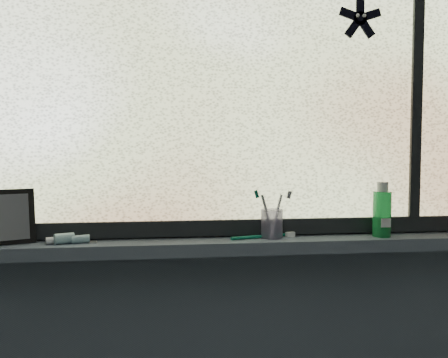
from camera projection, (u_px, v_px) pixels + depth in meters
wall_back at (235, 165)px, 1.62m from camera, size 3.00×0.01×2.50m
windowsill at (239, 245)px, 1.56m from camera, size 1.62×0.14×0.04m
window_pane at (236, 76)px, 1.58m from camera, size 1.50×0.01×1.00m
frame_bottom at (236, 227)px, 1.60m from camera, size 1.60×0.03×0.05m
frame_mullion at (416, 79)px, 1.65m from camera, size 0.03×0.03×1.00m
starfish_sticker at (360, 18)px, 1.60m from camera, size 0.15×0.02×0.15m
vanity_mirror at (12, 217)px, 1.47m from camera, size 0.14×0.11×0.16m
toothpaste_tube at (71, 238)px, 1.48m from camera, size 0.18×0.10×0.03m
toothbrush_cup at (272, 224)px, 1.57m from camera, size 0.08×0.08×0.09m
toothbrush_lying at (259, 236)px, 1.57m from camera, size 0.23×0.08×0.02m
mouthwash_bottle at (382, 209)px, 1.60m from camera, size 0.07×0.07×0.14m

